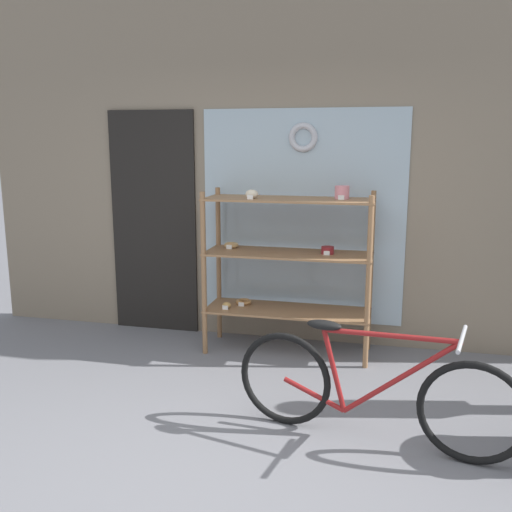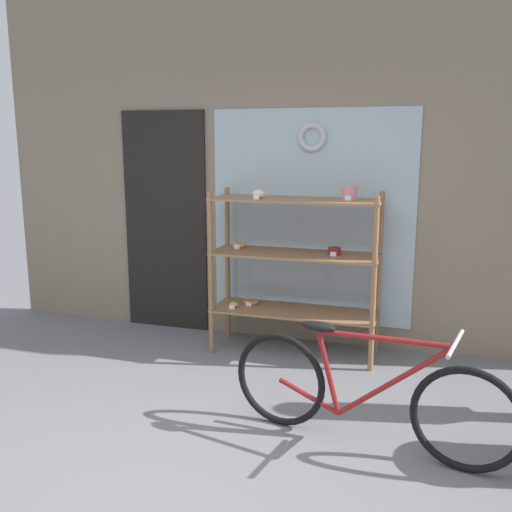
{
  "view_description": "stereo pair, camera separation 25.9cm",
  "coord_description": "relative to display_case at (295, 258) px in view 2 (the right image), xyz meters",
  "views": [
    {
      "loc": [
        0.97,
        -2.58,
        1.83
      ],
      "look_at": [
        0.07,
        1.21,
        1.03
      ],
      "focal_mm": 40.0,
      "sensor_mm": 36.0,
      "label": 1
    },
    {
      "loc": [
        1.22,
        -2.52,
        1.83
      ],
      "look_at": [
        0.07,
        1.21,
        1.03
      ],
      "focal_mm": 40.0,
      "sensor_mm": 36.0,
      "label": 2
    }
  ],
  "objects": [
    {
      "name": "storefront_facade",
      "position": [
        -0.16,
        0.37,
        0.9
      ],
      "size": [
        5.77,
        0.13,
        3.58
      ],
      "color": "gray",
      "rests_on": "ground_plane"
    },
    {
      "name": "bicycle",
      "position": [
        0.77,
        -1.4,
        -0.51
      ],
      "size": [
        1.74,
        0.51,
        0.75
      ],
      "rotation": [
        0.0,
        0.0,
        -0.19
      ],
      "color": "black",
      "rests_on": "ground_plane"
    },
    {
      "name": "display_case",
      "position": [
        0.0,
        0.0,
        0.0
      ],
      "size": [
        1.42,
        0.47,
        1.46
      ],
      "color": "#8E6642",
      "rests_on": "ground_plane"
    },
    {
      "name": "ground_plane",
      "position": [
        -0.13,
        -2.11,
        -0.85
      ],
      "size": [
        30.0,
        30.0,
        0.0
      ],
      "primitive_type": "plane",
      "color": "slate"
    }
  ]
}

